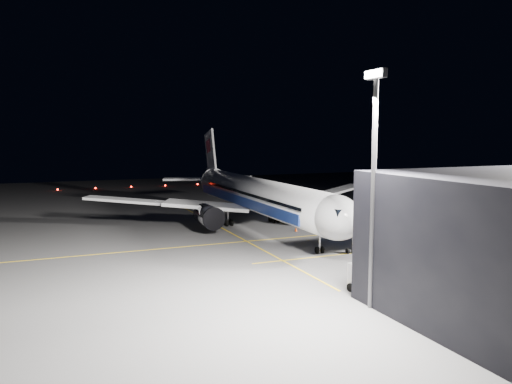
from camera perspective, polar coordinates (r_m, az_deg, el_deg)
The scene contains 13 objects.
ground at distance 83.36m, azimuth 0.25°, elevation -3.99°, with size 200.00×200.00×0.00m, color #4C4C4F.
guide_line_main at distance 74.41m, azimuth 3.24°, elevation -5.27°, with size 0.25×80.00×0.01m, color gold.
guide_line_cross at distance 81.26m, azimuth -3.67°, elevation -4.27°, with size 70.00×0.25×0.01m, color gold.
guide_line_side at distance 69.57m, azimuth 15.10°, elevation -6.32°, with size 0.25×40.00×0.01m, color gold.
airliner at distance 83.56m, azimuth -0.04°, elevation -0.38°, with size 61.48×54.22×16.64m.
jet_bridge at distance 73.89m, azimuth 20.17°, elevation -2.14°, with size 3.60×34.40×6.30m.
floodlight_mast_south at distance 43.98m, azimuth 13.31°, elevation 2.67°, with size 2.40×0.67×20.70m.
taxiway_lights at distance 151.69m, azimuth -10.33°, elevation 0.74°, with size 0.44×60.44×0.44m.
service_truck at distance 49.25m, azimuth 13.15°, elevation -9.86°, with size 5.46×2.67×2.71m.
baggage_tug at distance 93.47m, azimuth 6.84°, elevation -2.44°, with size 2.39×2.03×1.57m.
safety_cone_a at distance 88.32m, azimuth 5.06°, elevation -3.20°, with size 0.45×0.45×0.67m, color #FF490A.
safety_cone_b at distance 79.61m, azimuth 4.59°, elevation -4.27°, with size 0.44×0.44×0.66m, color #FF490A.
safety_cone_c at distance 81.61m, azimuth 6.44°, elevation -4.05°, with size 0.39×0.39×0.59m, color #FF490A.
Camera 1 is at (75.59, -31.70, 15.18)m, focal length 35.00 mm.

